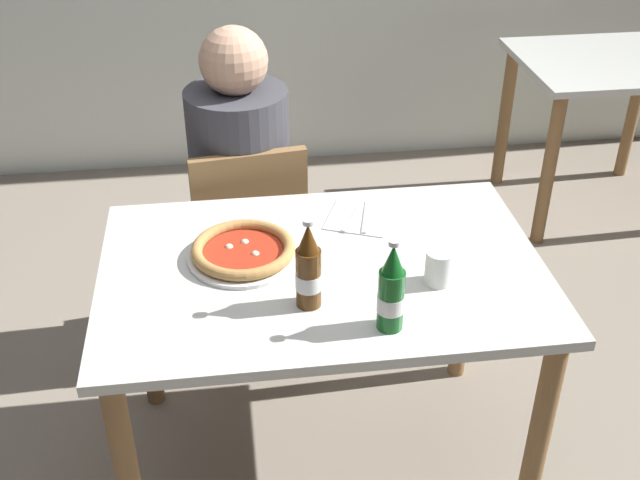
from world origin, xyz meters
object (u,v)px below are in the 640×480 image
Objects in this scene: pizza_margherita_near at (243,251)px; napkin_with_cutlery at (359,218)px; dining_table_main at (322,299)px; diner_seated at (242,203)px; chair_behind_table at (247,235)px; beer_bottle_center at (391,292)px; beer_bottle_left at (308,270)px; paper_cup at (439,267)px; dining_table_background at (604,92)px.

pizza_margherita_near reaches higher than napkin_with_cutlery.
dining_table_main is 3.88× the size of pizza_margherita_near.
diner_seated reaches higher than napkin_with_cutlery.
chair_behind_table is at bearing -79.55° from diner_seated.
chair_behind_table is at bearing 109.17° from beer_bottle_center.
paper_cup is (0.35, 0.05, -0.06)m from beer_bottle_left.
diner_seated is at bearing 106.34° from dining_table_main.
dining_table_main is 4.86× the size of beer_bottle_center.
beer_bottle_left reaches higher than chair_behind_table.
dining_table_main is at bearing 70.93° from beer_bottle_left.
chair_behind_table is 1.88m from dining_table_background.
dining_table_main is 12.63× the size of paper_cup.
paper_cup is (0.47, -0.73, 0.32)m from chair_behind_table.
dining_table_background is 2.25m from beer_bottle_left.
napkin_with_cutlery is at bearing 112.79° from paper_cup.
dining_table_main is at bearing -135.98° from dining_table_background.
chair_behind_table reaches higher than napkin_with_cutlery.
diner_seated is 4.89× the size of beer_bottle_left.
napkin_with_cutlery reaches higher than dining_table_main.
diner_seated is at bearing 88.47° from pizza_margherita_near.
beer_bottle_center reaches higher than pizza_margherita_near.
pizza_margherita_near is at bearing -141.05° from dining_table_background.
chair_behind_table is 3.44× the size of beer_bottle_center.
chair_behind_table is 8.95× the size of paper_cup.
dining_table_background is 3.24× the size of beer_bottle_center.
paper_cup reaches higher than napkin_with_cutlery.
beer_bottle_left reaches higher than pizza_margherita_near.
diner_seated is at bearing 127.99° from napkin_with_cutlery.
napkin_with_cutlery is (-1.35, -1.22, 0.16)m from dining_table_background.
chair_behind_table is at bearing 99.31° from beer_bottle_left.
napkin_with_cutlery is (0.33, -0.38, 0.27)m from chair_behind_table.
diner_seated is 1.86m from dining_table_background.
beer_bottle_center is (0.31, -0.89, 0.37)m from chair_behind_table.
chair_behind_table is at bearing 123.01° from paper_cup.
beer_bottle_center reaches higher than chair_behind_table.
diner_seated is 3.91× the size of pizza_margherita_near.
diner_seated is 1.51× the size of dining_table_background.
beer_bottle_left is at bearing 91.81° from chair_behind_table.
chair_behind_table is 0.11m from diner_seated.
dining_table_main is at bearing -17.88° from pizza_margherita_near.
dining_table_main is 2.08m from dining_table_background.
beer_bottle_left is (0.13, -0.78, 0.37)m from chair_behind_table.
chair_behind_table is 3.44× the size of beer_bottle_left.
beer_bottle_left is at bearing -56.86° from pizza_margherita_near.
chair_behind_table reaches higher than dining_table_background.
diner_seated is 12.73× the size of paper_cup.
dining_table_main is at bearing -121.76° from napkin_with_cutlery.
dining_table_main is 0.38m from beer_bottle_center.
dining_table_background is 1.99m from paper_cup.
beer_bottle_center reaches higher than dining_table_background.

